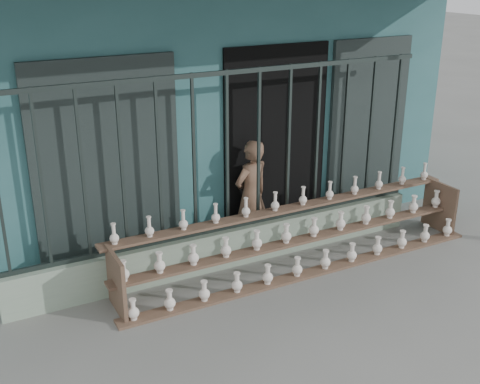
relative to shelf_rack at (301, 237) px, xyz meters
name	(u,v)px	position (x,y,z in m)	size (l,w,h in m)	color
ground	(287,319)	(-0.72, -0.89, -0.36)	(60.00, 60.00, 0.00)	slate
workshop_building	(139,83)	(-0.71, 3.34, 1.26)	(7.40, 6.60, 3.21)	#33686B
parapet_wall	(228,246)	(-0.72, 0.41, -0.14)	(5.00, 0.20, 0.45)	#96AD94
security_fence	(227,153)	(-0.72, 0.41, 0.99)	(5.00, 0.04, 1.80)	#283330
shelf_rack	(301,237)	(0.00, 0.00, 0.00)	(4.50, 0.68, 0.85)	brown
elderly_woman	(251,196)	(-0.27, 0.68, 0.32)	(0.50, 0.33, 1.36)	brown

